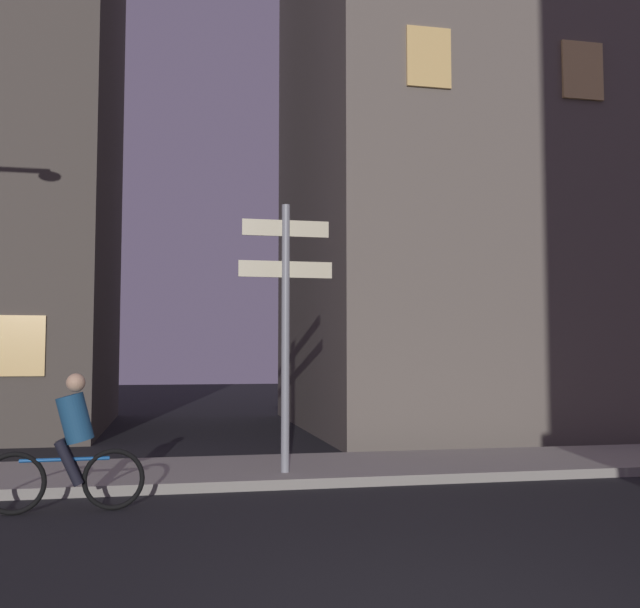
% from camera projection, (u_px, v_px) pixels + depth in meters
% --- Properties ---
extents(sidewalk_kerb, '(40.00, 2.50, 0.14)m').
position_uv_depth(sidewalk_kerb, '(288.00, 470.00, 11.04)').
color(sidewalk_kerb, gray).
rests_on(sidewalk_kerb, ground_plane).
extents(signpost, '(1.38, 0.12, 3.89)m').
position_uv_depth(signpost, '(285.00, 314.00, 10.55)').
color(signpost, gray).
rests_on(signpost, sidewalk_kerb).
extents(cyclist, '(1.82, 0.34, 1.61)m').
position_uv_depth(cyclist, '(70.00, 447.00, 8.44)').
color(cyclist, black).
rests_on(cyclist, ground_plane).
extents(building_right_block, '(13.21, 8.92, 14.21)m').
position_uv_depth(building_right_block, '(547.00, 157.00, 19.38)').
color(building_right_block, '#6B6056').
rests_on(building_right_block, ground_plane).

